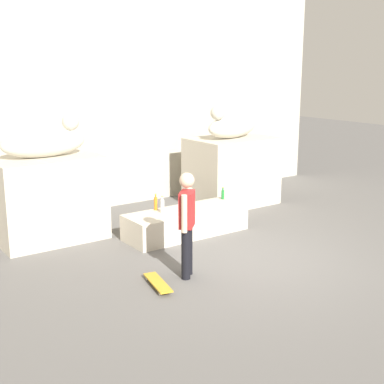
% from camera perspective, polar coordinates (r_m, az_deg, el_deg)
% --- Properties ---
extents(ground_plane, '(40.00, 40.00, 0.00)m').
position_cam_1_polar(ground_plane, '(9.11, 6.03, -7.50)').
color(ground_plane, '#605E5B').
extents(facade_wall, '(11.99, 0.60, 6.94)m').
position_cam_1_polar(facade_wall, '(12.58, -8.91, 14.36)').
color(facade_wall, '#B3AD9C').
rests_on(facade_wall, ground_plane).
extents(pedestal_left, '(1.94, 1.40, 1.58)m').
position_cam_1_polar(pedestal_left, '(10.41, -15.30, -0.65)').
color(pedestal_left, beige).
rests_on(pedestal_left, ground_plane).
extents(pedestal_right, '(1.94, 1.40, 1.58)m').
position_cam_1_polar(pedestal_right, '(12.64, 4.28, 2.27)').
color(pedestal_right, beige).
rests_on(pedestal_right, ground_plane).
extents(statue_reclining_left, '(1.61, 0.58, 0.78)m').
position_cam_1_polar(statue_reclining_left, '(10.22, -15.49, 5.23)').
color(statue_reclining_left, beige).
rests_on(statue_reclining_left, pedestal_left).
extents(statue_reclining_right, '(1.68, 0.89, 0.78)m').
position_cam_1_polar(statue_reclining_right, '(12.45, 4.26, 7.10)').
color(statue_reclining_right, beige).
rests_on(statue_reclining_right, pedestal_right).
extents(ledge_block, '(2.46, 0.86, 0.51)m').
position_cam_1_polar(ledge_block, '(10.39, -0.64, -3.26)').
color(ledge_block, beige).
rests_on(ledge_block, ground_plane).
extents(skater, '(0.41, 0.41, 1.67)m').
position_cam_1_polar(skater, '(8.17, -0.55, -3.07)').
color(skater, black).
rests_on(skater, ground_plane).
extents(skateboard, '(0.37, 0.82, 0.08)m').
position_cam_1_polar(skateboard, '(8.10, -3.70, -9.72)').
color(skateboard, gold).
rests_on(skateboard, ground_plane).
extents(bottle_clear, '(0.07, 0.07, 0.32)m').
position_cam_1_polar(bottle_clear, '(10.11, -3.21, -1.49)').
color(bottle_clear, silver).
rests_on(bottle_clear, ledge_block).
extents(bottle_red, '(0.07, 0.07, 0.27)m').
position_cam_1_polar(bottle_red, '(10.20, -0.29, -1.46)').
color(bottle_red, red).
rests_on(bottle_red, ledge_block).
extents(bottle_orange, '(0.07, 0.07, 0.32)m').
position_cam_1_polar(bottle_orange, '(10.29, -3.93, -1.22)').
color(bottle_orange, orange).
rests_on(bottle_orange, ledge_block).
extents(bottle_green, '(0.06, 0.06, 0.26)m').
position_cam_1_polar(bottle_green, '(11.12, 3.34, -0.24)').
color(bottle_green, '#1E722D').
rests_on(bottle_green, ledge_block).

